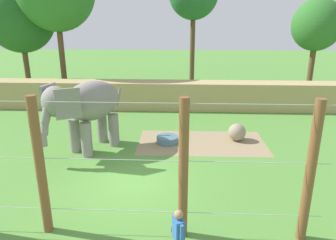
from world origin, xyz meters
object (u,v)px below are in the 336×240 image
elephant (86,105)px  enrichment_ball (237,132)px  water_tub (167,139)px  zookeeper (178,237)px

elephant → enrichment_ball: (7.25, 1.68, -1.78)m
enrichment_ball → water_tub: bearing=-171.6°
water_tub → enrichment_ball: bearing=8.4°
elephant → enrichment_ball: elephant is taller
elephant → zookeeper: 8.58m
water_tub → elephant: bearing=-162.6°
elephant → zookeeper: size_ratio=2.42×
zookeeper → enrichment_ball: bearing=72.1°
zookeeper → water_tub: size_ratio=1.52×
elephant → enrichment_ball: 7.65m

